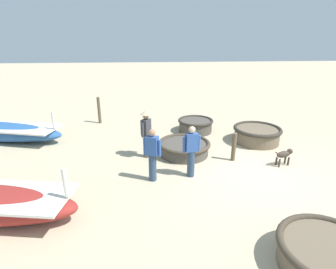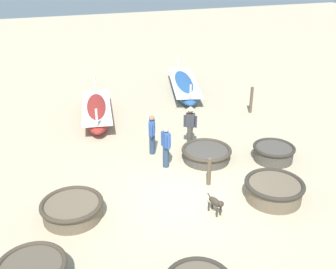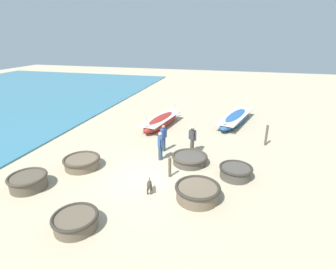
# 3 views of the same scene
# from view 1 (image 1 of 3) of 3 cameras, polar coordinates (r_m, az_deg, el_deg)

# --- Properties ---
(ground_plane) EXTENTS (80.00, 80.00, 0.00)m
(ground_plane) POSITION_cam_1_polar(r_m,az_deg,el_deg) (8.61, 18.88, -7.89)
(ground_plane) COLOR #BCAD8C
(coracle_front_right) EXTENTS (1.86, 1.86, 0.48)m
(coracle_front_right) POSITION_cam_1_polar(r_m,az_deg,el_deg) (9.32, 3.51, -2.78)
(coracle_front_right) COLOR #4C473F
(coracle_front_right) RESTS_ON ground
(coracle_far_right) EXTENTS (1.83, 1.83, 0.54)m
(coracle_far_right) POSITION_cam_1_polar(r_m,az_deg,el_deg) (5.83, 31.69, -21.53)
(coracle_far_right) COLOR brown
(coracle_far_right) RESTS_ON ground
(coracle_center) EXTENTS (1.86, 1.86, 0.62)m
(coracle_center) POSITION_cam_1_polar(r_m,az_deg,el_deg) (10.93, 18.78, 0.10)
(coracle_center) COLOR brown
(coracle_center) RESTS_ON ground
(coracle_beside_post) EXTENTS (1.55, 1.55, 0.56)m
(coracle_beside_post) POSITION_cam_1_polar(r_m,az_deg,el_deg) (11.60, 6.00, 2.08)
(coracle_beside_post) COLOR #4C473F
(coracle_beside_post) RESTS_ON ground
(fisherman_crouching) EXTENTS (0.26, 0.53, 1.57)m
(fisherman_crouching) POSITION_cam_1_polar(r_m,az_deg,el_deg) (7.65, 5.10, -3.44)
(fisherman_crouching) COLOR #2D425B
(fisherman_crouching) RESTS_ON ground
(fisherman_standing_right) EXTENTS (0.47, 0.36, 1.67)m
(fisherman_standing_right) POSITION_cam_1_polar(r_m,az_deg,el_deg) (8.87, -4.79, 0.80)
(fisherman_standing_right) COLOR #4C473D
(fisherman_standing_right) RESTS_ON ground
(fisherman_with_hat) EXTENTS (0.33, 0.50, 1.57)m
(fisherman_with_hat) POSITION_cam_1_polar(r_m,az_deg,el_deg) (7.41, -3.44, -4.22)
(fisherman_with_hat) COLOR #2D425B
(fisherman_with_hat) RESTS_ON ground
(dog) EXTENTS (0.33, 0.67, 0.55)m
(dog) POSITION_cam_1_polar(r_m,az_deg,el_deg) (9.26, 24.01, -4.02)
(dog) COLOR #3D3328
(dog) RESTS_ON ground
(mooring_post_shoreline) EXTENTS (0.14, 0.14, 0.98)m
(mooring_post_shoreline) POSITION_cam_1_polar(r_m,az_deg,el_deg) (9.01, 14.13, -2.65)
(mooring_post_shoreline) COLOR brown
(mooring_post_shoreline) RESTS_ON ground
(mooring_post_mid_beach) EXTENTS (0.14, 0.14, 1.27)m
(mooring_post_mid_beach) POSITION_cam_1_polar(r_m,az_deg,el_deg) (13.09, -14.77, 5.12)
(mooring_post_mid_beach) COLOR brown
(mooring_post_mid_beach) RESTS_ON ground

